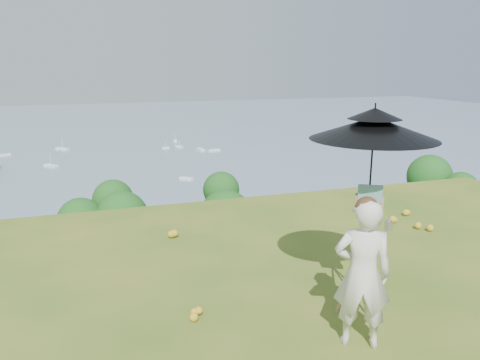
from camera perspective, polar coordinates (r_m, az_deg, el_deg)
name	(u,v)px	position (r m, az deg, el deg)	size (l,w,h in m)	color
shoreline_tier	(115,293)	(86.53, -14.96, -13.13)	(170.00, 28.00, 8.00)	slate
bay_water	(95,139)	(245.09, -17.26, 4.78)	(700.00, 700.00, 0.00)	#758EA8
slope_trees	(128,281)	(41.40, -13.49, -11.90)	(110.00, 50.00, 6.00)	#185019
harbor_town	(113,258)	(83.81, -15.24, -9.17)	(110.00, 22.00, 5.00)	silver
moored_boats	(61,175)	(167.64, -21.00, 0.53)	(140.00, 140.00, 0.70)	white
painter	(362,274)	(4.94, 14.69, -11.04)	(0.57, 0.38, 1.58)	beige
field_easel	(366,251)	(5.50, 15.08, -8.39)	(0.60, 0.60, 1.58)	#AE7349
sun_umbrella	(372,157)	(5.22, 15.78, 2.77)	(1.36, 1.36, 1.14)	black
painter_cap	(367,203)	(4.68, 15.25, -2.73)	(0.22, 0.26, 0.10)	#C96E7E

